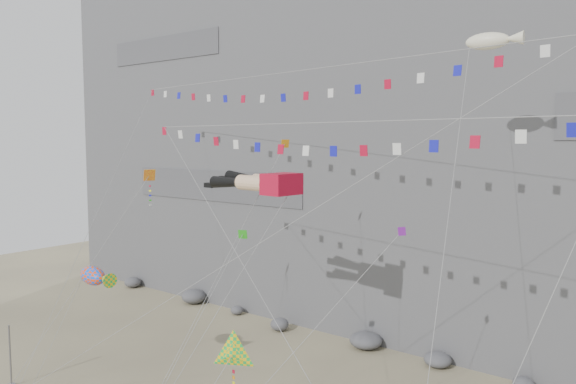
# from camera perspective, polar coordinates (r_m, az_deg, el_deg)

# --- Properties ---
(cliff) EXTENTS (80.00, 28.00, 50.00)m
(cliff) POSITION_cam_1_polar(r_m,az_deg,el_deg) (57.85, 15.91, 13.55)
(cliff) COLOR slate
(cliff) RESTS_ON ground
(talus_boulders) EXTENTS (60.00, 3.00, 1.20)m
(talus_boulders) POSITION_cam_1_polar(r_m,az_deg,el_deg) (46.53, 7.91, -14.74)
(talus_boulders) COLOR #5A5B5F
(talus_boulders) RESTS_ON ground
(anchor_pole_left) EXTENTS (0.12, 0.12, 4.21)m
(anchor_pole_left) POSITION_cam_1_polar(r_m,az_deg,el_deg) (43.35, -26.39, -14.67)
(anchor_pole_left) COLOR slate
(anchor_pole_left) RESTS_ON ground
(legs_kite) EXTENTS (7.17, 15.10, 19.39)m
(legs_kite) POSITION_cam_1_polar(r_m,az_deg,el_deg) (34.21, -3.03, 0.97)
(legs_kite) COLOR #B70B27
(legs_kite) RESTS_ON ground
(flag_banner_upper) EXTENTS (36.78, 16.54, 27.88)m
(flag_banner_upper) POSITION_cam_1_polar(r_m,az_deg,el_deg) (38.07, 0.62, 12.13)
(flag_banner_upper) COLOR #B70B27
(flag_banner_upper) RESTS_ON ground
(flag_banner_lower) EXTENTS (28.45, 7.39, 20.36)m
(flag_banner_lower) POSITION_cam_1_polar(r_m,az_deg,el_deg) (29.54, 3.23, 7.00)
(flag_banner_lower) COLOR #B70B27
(flag_banner_lower) RESTS_ON ground
(harlequin_kite) EXTENTS (5.45, 9.26, 17.01)m
(harlequin_kite) POSITION_cam_1_polar(r_m,az_deg,el_deg) (39.51, -13.97, 1.56)
(harlequin_kite) COLOR red
(harlequin_kite) RESTS_ON ground
(fish_windsock) EXTENTS (4.52, 4.30, 8.72)m
(fish_windsock) POSITION_cam_1_polar(r_m,az_deg,el_deg) (39.26, -19.23, -8.05)
(fish_windsock) COLOR #FF450D
(fish_windsock) RESTS_ON ground
(delta_kite) EXTENTS (2.24, 7.20, 9.06)m
(delta_kite) POSITION_cam_1_polar(r_m,az_deg,el_deg) (27.78, -5.64, -16.11)
(delta_kite) COLOR yellow
(delta_kite) RESTS_ON ground
(blimp_windsock) EXTENTS (4.16, 14.82, 26.12)m
(blimp_windsock) POSITION_cam_1_polar(r_m,az_deg,el_deg) (34.05, 19.59, 14.12)
(blimp_windsock) COLOR #FBF4CE
(blimp_windsock) RESTS_ON ground
(small_kite_a) EXTENTS (2.01, 15.90, 22.28)m
(small_kite_a) POSITION_cam_1_polar(r_m,az_deg,el_deg) (37.49, -0.52, 4.52)
(small_kite_a) COLOR orange
(small_kite_a) RESTS_ON ground
(small_kite_b) EXTENTS (6.62, 12.55, 17.81)m
(small_kite_b) POSITION_cam_1_polar(r_m,az_deg,el_deg) (29.70, 10.92, -4.59)
(small_kite_b) COLOR purple
(small_kite_b) RESTS_ON ground
(small_kite_c) EXTENTS (2.02, 11.73, 15.60)m
(small_kite_c) POSITION_cam_1_polar(r_m,az_deg,el_deg) (33.35, -4.79, -4.62)
(small_kite_c) COLOR green
(small_kite_c) RESTS_ON ground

